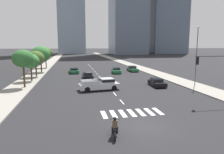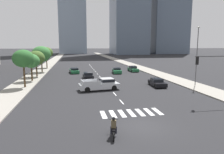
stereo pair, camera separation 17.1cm
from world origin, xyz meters
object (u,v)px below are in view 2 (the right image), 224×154
at_px(sedan_green_1, 74,71).
at_px(sedan_black_3, 88,76).
at_px(sedan_green_0, 117,71).
at_px(sedan_black_2, 157,83).
at_px(traffic_signal_near, 220,68).
at_px(street_lamp_east, 197,52).
at_px(street_tree_third, 36,58).
at_px(street_tree_fifth, 46,53).
at_px(motorcycle_lead, 114,129).
at_px(sedan_green_4, 133,69).
at_px(street_tree_second, 31,61).
at_px(street_tree_fourth, 41,54).
at_px(street_tree_nearest, 23,59).
at_px(pickup_truck, 101,84).

distance_m(sedan_green_1, sedan_black_3, 9.37).
bearing_deg(sedan_green_0, sedan_black_2, 16.87).
xyz_separation_m(sedan_green_0, sedan_black_2, (3.14, -16.31, -0.02)).
relative_size(sedan_black_2, traffic_signal_near, 0.81).
xyz_separation_m(street_lamp_east, street_tree_third, (-26.48, 14.17, -1.46)).
distance_m(sedan_black_3, street_tree_fifth, 23.41).
xyz_separation_m(sedan_black_2, street_tree_fifth, (-20.41, 30.12, 3.82)).
distance_m(sedan_green_0, sedan_black_2, 16.61).
relative_size(motorcycle_lead, sedan_green_4, 0.47).
relative_size(sedan_black_2, street_lamp_east, 0.49).
bearing_deg(sedan_black_3, sedan_green_4, -52.90).
height_order(street_lamp_east, street_tree_second, street_lamp_east).
relative_size(traffic_signal_near, street_tree_fourth, 0.91).
distance_m(street_tree_nearest, street_tree_fourth, 18.28).
bearing_deg(sedan_black_2, street_tree_fifth, -142.28).
bearing_deg(traffic_signal_near, street_tree_third, -45.21).
distance_m(sedan_black_3, sedan_green_4, 15.16).
bearing_deg(traffic_signal_near, sedan_black_3, -56.04).
bearing_deg(sedan_green_0, street_lamp_east, 33.99).
relative_size(pickup_truck, street_tree_third, 1.15).
relative_size(sedan_black_2, sedan_green_4, 0.96).
bearing_deg(sedan_green_1, pickup_truck, -175.01).
relative_size(motorcycle_lead, pickup_truck, 0.36).
height_order(sedan_black_2, street_tree_second, street_tree_second).
distance_m(sedan_green_0, street_tree_third, 17.86).
height_order(sedan_black_3, street_tree_third, street_tree_third).
relative_size(pickup_truck, sedan_green_4, 1.29).
bearing_deg(sedan_green_0, street_tree_fourth, -97.74).
xyz_separation_m(sedan_green_4, traffic_signal_near, (1.39, -29.11, 3.39)).
bearing_deg(street_tree_fifth, sedan_green_0, -38.64).
bearing_deg(sedan_black_2, sedan_black_3, -128.54).
bearing_deg(street_tree_nearest, sedan_green_0, 39.17).
xyz_separation_m(sedan_green_1, sedan_green_4, (14.43, 0.44, 0.04)).
relative_size(sedan_green_4, street_tree_nearest, 0.82).
bearing_deg(sedan_green_4, street_tree_nearest, -52.98).
bearing_deg(street_lamp_east, traffic_signal_near, -108.57).
relative_size(sedan_green_0, street_tree_fourth, 0.75).
height_order(street_lamp_east, street_tree_fifth, street_lamp_east).
height_order(sedan_green_4, street_tree_fourth, street_tree_fourth).
height_order(pickup_truck, sedan_green_1, pickup_truck).
relative_size(sedan_black_2, sedan_black_3, 1.05).
relative_size(street_tree_nearest, street_tree_second, 1.18).
distance_m(sedan_black_2, sedan_green_4, 18.85).
relative_size(sedan_black_3, street_tree_fourth, 0.70).
xyz_separation_m(motorcycle_lead, sedan_black_2, (10.38, 16.87, -0.02)).
height_order(pickup_truck, street_lamp_east, street_lamp_east).
height_order(sedan_green_0, traffic_signal_near, traffic_signal_near).
bearing_deg(pickup_truck, sedan_black_2, -0.54).
xyz_separation_m(sedan_green_1, street_tree_third, (-7.52, -5.16, 3.33)).
bearing_deg(street_tree_fifth, traffic_signal_near, -60.02).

